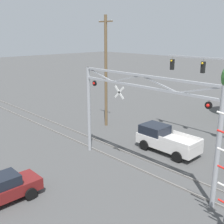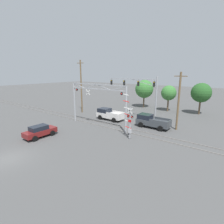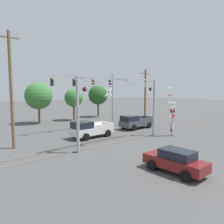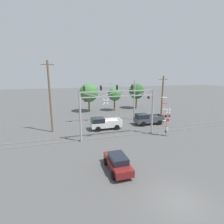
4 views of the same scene
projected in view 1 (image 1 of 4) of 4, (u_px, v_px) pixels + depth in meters
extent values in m
cube|color=gray|center=(142.00, 170.00, 18.98)|extent=(80.00, 0.08, 0.10)
cube|color=gray|center=(155.00, 164.00, 19.93)|extent=(80.00, 0.08, 0.10)
cylinder|color=#9EA0A5|center=(89.00, 110.00, 21.57)|extent=(0.27, 0.27, 6.59)
cylinder|color=#9EA0A5|center=(218.00, 149.00, 14.27)|extent=(0.27, 0.27, 6.59)
cube|color=#9EA0A5|center=(141.00, 87.00, 17.23)|extent=(10.71, 0.14, 0.14)
cube|color=#9EA0A5|center=(142.00, 76.00, 17.05)|extent=(10.71, 0.14, 0.14)
cube|color=#9EA0A5|center=(100.00, 75.00, 19.88)|extent=(2.63, 0.08, 0.76)
cube|color=#9EA0A5|center=(126.00, 79.00, 18.05)|extent=(2.63, 0.08, 0.76)
cube|color=#9EA0A5|center=(159.00, 84.00, 16.23)|extent=(2.63, 0.08, 0.76)
cube|color=#9EA0A5|center=(200.00, 90.00, 14.40)|extent=(2.63, 0.08, 0.76)
cylinder|color=black|center=(95.00, 83.00, 20.46)|extent=(0.38, 0.10, 0.38)
sphere|color=red|center=(94.00, 83.00, 20.42)|extent=(0.18, 0.18, 0.18)
cylinder|color=#9EA0A5|center=(95.00, 80.00, 20.40)|extent=(0.04, 0.04, 0.10)
cylinder|color=black|center=(209.00, 105.00, 14.20)|extent=(0.38, 0.10, 0.38)
sphere|color=red|center=(208.00, 106.00, 14.15)|extent=(0.18, 0.18, 0.18)
cylinder|color=#9EA0A5|center=(209.00, 101.00, 14.13)|extent=(0.04, 0.04, 0.10)
cube|color=white|center=(119.00, 92.00, 18.61)|extent=(0.88, 0.03, 0.88)
cube|color=white|center=(119.00, 92.00, 18.61)|extent=(0.88, 0.03, 0.88)
cylinder|color=black|center=(119.00, 92.00, 18.59)|extent=(0.04, 0.04, 0.02)
cube|color=#9EA0A5|center=(222.00, 59.00, 21.60)|extent=(9.99, 0.14, 0.14)
cylinder|color=#9EA0A5|center=(173.00, 57.00, 24.78)|extent=(0.04, 0.04, 0.30)
cube|color=black|center=(172.00, 64.00, 24.95)|extent=(0.30, 0.26, 0.93)
sphere|color=yellow|center=(171.00, 61.00, 24.75)|extent=(0.18, 0.18, 0.18)
cylinder|color=#9EA0A5|center=(204.00, 60.00, 22.69)|extent=(0.04, 0.04, 0.30)
cube|color=black|center=(203.00, 67.00, 22.85)|extent=(0.30, 0.26, 0.93)
sphere|color=yellow|center=(202.00, 63.00, 22.65)|extent=(0.18, 0.18, 0.18)
cube|color=silver|center=(168.00, 142.00, 21.83)|extent=(4.95, 1.98, 0.80)
cube|color=black|center=(155.00, 129.00, 22.56)|extent=(1.98, 1.82, 0.71)
cube|color=silver|center=(173.00, 143.00, 20.29)|extent=(2.57, 0.08, 0.32)
cube|color=silver|center=(187.00, 136.00, 21.55)|extent=(2.57, 0.08, 0.32)
cube|color=silver|center=(196.00, 144.00, 19.99)|extent=(0.10, 1.90, 0.32)
cylinder|color=black|center=(144.00, 145.00, 22.35)|extent=(0.82, 0.24, 0.82)
cylinder|color=black|center=(160.00, 139.00, 23.68)|extent=(0.82, 0.24, 0.82)
cylinder|color=black|center=(177.00, 157.00, 20.20)|extent=(0.82, 0.24, 0.82)
cylinder|color=black|center=(192.00, 149.00, 21.53)|extent=(0.82, 0.24, 0.82)
cube|color=maroon|center=(2.00, 191.00, 15.31)|extent=(1.61, 4.17, 0.65)
cylinder|color=black|center=(18.00, 183.00, 16.80)|extent=(0.24, 0.70, 0.70)
cylinder|color=black|center=(31.00, 194.00, 15.66)|extent=(0.24, 0.70, 0.70)
cylinder|color=brown|center=(106.00, 73.00, 27.05)|extent=(0.28, 0.28, 10.65)
cube|color=brown|center=(106.00, 21.00, 25.78)|extent=(1.80, 0.12, 0.12)
cylinder|color=silver|center=(100.00, 21.00, 26.32)|extent=(0.08, 0.08, 0.12)
cylinder|color=silver|center=(112.00, 20.00, 25.18)|extent=(0.08, 0.08, 0.12)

